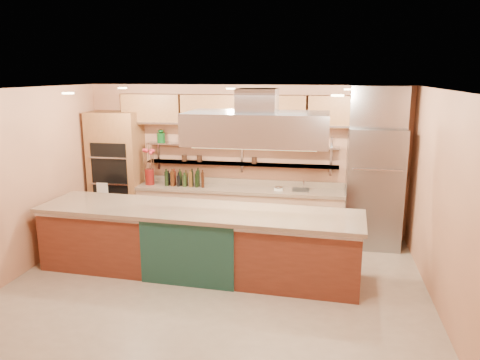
% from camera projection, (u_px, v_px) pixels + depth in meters
% --- Properties ---
extents(floor, '(6.00, 5.00, 0.02)m').
position_uv_depth(floor, '(215.00, 287.00, 6.76)').
color(floor, tan).
rests_on(floor, ground).
extents(ceiling, '(6.00, 5.00, 0.02)m').
position_uv_depth(ceiling, '(212.00, 89.00, 6.13)').
color(ceiling, black).
rests_on(ceiling, wall_back).
extents(wall_back, '(6.00, 0.04, 2.80)m').
position_uv_depth(wall_back, '(245.00, 160.00, 8.84)').
color(wall_back, tan).
rests_on(wall_back, floor).
extents(wall_front, '(6.00, 0.04, 2.80)m').
position_uv_depth(wall_front, '(145.00, 263.00, 4.05)').
color(wall_front, tan).
rests_on(wall_front, floor).
extents(wall_left, '(0.04, 5.00, 2.80)m').
position_uv_depth(wall_left, '(18.00, 183.00, 6.98)').
color(wall_left, tan).
rests_on(wall_left, floor).
extents(wall_right, '(0.04, 5.00, 2.80)m').
position_uv_depth(wall_right, '(444.00, 203.00, 5.91)').
color(wall_right, tan).
rests_on(wall_right, floor).
extents(oven_stack, '(0.95, 0.64, 2.30)m').
position_uv_depth(oven_stack, '(117.00, 172.00, 9.02)').
color(oven_stack, '#915D34').
rests_on(oven_stack, floor).
extents(refrigerator, '(0.95, 0.72, 2.10)m').
position_uv_depth(refrigerator, '(374.00, 188.00, 8.15)').
color(refrigerator, gray).
rests_on(refrigerator, floor).
extents(back_counter, '(3.84, 0.64, 0.93)m').
position_uv_depth(back_counter, '(239.00, 212.00, 8.77)').
color(back_counter, tan).
rests_on(back_counter, floor).
extents(wall_shelf_lower, '(3.60, 0.26, 0.03)m').
position_uv_depth(wall_shelf_lower, '(241.00, 164.00, 8.73)').
color(wall_shelf_lower, '#A2A3A9').
rests_on(wall_shelf_lower, wall_back).
extents(wall_shelf_upper, '(3.60, 0.26, 0.03)m').
position_uv_depth(wall_shelf_upper, '(241.00, 145.00, 8.66)').
color(wall_shelf_upper, '#A2A3A9').
rests_on(wall_shelf_upper, wall_back).
extents(upper_cabinets, '(4.60, 0.36, 0.55)m').
position_uv_depth(upper_cabinets, '(243.00, 110.00, 8.45)').
color(upper_cabinets, '#915D34').
rests_on(upper_cabinets, wall_back).
extents(range_hood, '(2.00, 1.00, 0.45)m').
position_uv_depth(range_hood, '(257.00, 128.00, 6.59)').
color(range_hood, '#A2A3A9').
rests_on(range_hood, ceiling).
extents(ceiling_downlights, '(4.00, 2.80, 0.02)m').
position_uv_depth(ceiling_downlights, '(216.00, 91.00, 6.33)').
color(ceiling_downlights, '#FFE5A5').
rests_on(ceiling_downlights, ceiling).
extents(island, '(4.88, 1.29, 1.01)m').
position_uv_depth(island, '(198.00, 241.00, 7.14)').
color(island, maroon).
rests_on(island, floor).
extents(flower_vase, '(0.18, 0.18, 0.30)m').
position_uv_depth(flower_vase, '(150.00, 177.00, 8.89)').
color(flower_vase, '#62110E').
rests_on(flower_vase, back_counter).
extents(oil_bottle_cluster, '(0.86, 0.46, 0.26)m').
position_uv_depth(oil_bottle_cluster, '(185.00, 179.00, 8.77)').
color(oil_bottle_cluster, black).
rests_on(oil_bottle_cluster, back_counter).
extents(kitchen_scale, '(0.18, 0.16, 0.09)m').
position_uv_depth(kitchen_scale, '(279.00, 188.00, 8.48)').
color(kitchen_scale, silver).
rests_on(kitchen_scale, back_counter).
extents(bar_faucet, '(0.03, 0.03, 0.20)m').
position_uv_depth(bar_faucet, '(304.00, 185.00, 8.48)').
color(bar_faucet, white).
rests_on(bar_faucet, back_counter).
extents(copper_kettle, '(0.19, 0.19, 0.14)m').
position_uv_depth(copper_kettle, '(185.00, 139.00, 8.83)').
color(copper_kettle, '#CA772E').
rests_on(copper_kettle, wall_shelf_upper).
extents(green_canister, '(0.18, 0.18, 0.16)m').
position_uv_depth(green_canister, '(202.00, 139.00, 8.77)').
color(green_canister, '#0E4216').
rests_on(green_canister, wall_shelf_upper).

